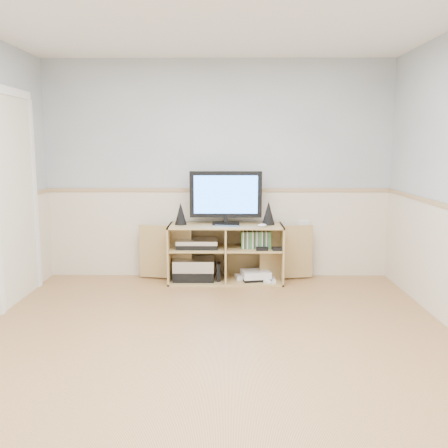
{
  "coord_description": "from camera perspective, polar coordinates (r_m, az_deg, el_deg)",
  "views": [
    {
      "loc": [
        0.11,
        -3.54,
        1.53
      ],
      "look_at": [
        0.08,
        1.2,
        0.78
      ],
      "focal_mm": 40.0,
      "sensor_mm": 36.0,
      "label": 1
    }
  ],
  "objects": [
    {
      "name": "game_consoles",
      "position": [
        5.71,
        3.51,
        -5.88
      ],
      "size": [
        0.46,
        0.31,
        0.11
      ],
      "color": "white",
      "rests_on": "media_cabinet"
    },
    {
      "name": "media_cabinet",
      "position": [
        5.71,
        0.2,
        -3.16
      ],
      "size": [
        2.0,
        0.48,
        0.65
      ],
      "color": "tan",
      "rests_on": "floor"
    },
    {
      "name": "wall_outlet",
      "position": [
        5.92,
        9.06,
        -0.2
      ],
      "size": [
        0.12,
        0.03,
        0.12
      ],
      "primitive_type": "cube",
      "color": "white",
      "rests_on": "wall_back"
    },
    {
      "name": "monitor",
      "position": [
        5.6,
        0.2,
        3.24
      ],
      "size": [
        0.81,
        0.18,
        0.6
      ],
      "color": "black",
      "rests_on": "media_cabinet"
    },
    {
      "name": "speaker_right",
      "position": [
        5.61,
        5.11,
        1.27
      ],
      "size": [
        0.14,
        0.14,
        0.27
      ],
      "primitive_type": "cone",
      "color": "black",
      "rests_on": "media_cabinet"
    },
    {
      "name": "room",
      "position": [
        3.69,
        -2.21,
        4.02
      ],
      "size": [
        4.04,
        4.54,
        2.54
      ],
      "color": "tan",
      "rests_on": "ground"
    },
    {
      "name": "game_cases",
      "position": [
        5.61,
        3.67,
        -1.8
      ],
      "size": [
        0.33,
        0.14,
        0.19
      ],
      "primitive_type": "cube",
      "color": "#3F8C3F",
      "rests_on": "media_cabinet"
    },
    {
      "name": "keyboard",
      "position": [
        5.46,
        0.31,
        -0.27
      ],
      "size": [
        0.3,
        0.16,
        0.01
      ],
      "primitive_type": "cube",
      "rotation": [
        0.0,
        0.0,
        -0.19
      ],
      "color": "silver",
      "rests_on": "media_cabinet"
    },
    {
      "name": "av_components",
      "position": [
        5.69,
        -3.28,
        -4.39
      ],
      "size": [
        0.53,
        0.34,
        0.47
      ],
      "color": "black",
      "rests_on": "media_cabinet"
    },
    {
      "name": "mouse",
      "position": [
        5.47,
        4.38,
        -0.15
      ],
      "size": [
        0.11,
        0.08,
        0.04
      ],
      "primitive_type": "ellipsoid",
      "rotation": [
        0.0,
        0.0,
        0.17
      ],
      "color": "white",
      "rests_on": "media_cabinet"
    },
    {
      "name": "speaker_left",
      "position": [
        5.62,
        -4.98,
        1.18
      ],
      "size": [
        0.13,
        0.13,
        0.25
      ],
      "primitive_type": "cone",
      "color": "black",
      "rests_on": "media_cabinet"
    }
  ]
}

